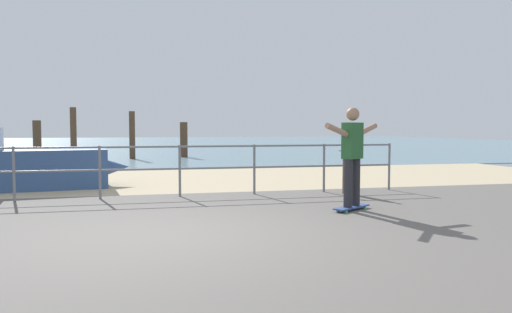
{
  "coord_description": "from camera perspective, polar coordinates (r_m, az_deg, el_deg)",
  "views": [
    {
      "loc": [
        -0.42,
        -6.25,
        1.41
      ],
      "look_at": [
        1.49,
        2.0,
        0.9
      ],
      "focal_mm": 34.43,
      "sensor_mm": 36.0,
      "label": 1
    }
  ],
  "objects": [
    {
      "name": "railing_fence",
      "position": [
        10.0,
        -22.07,
        -0.89
      ],
      "size": [
        13.81,
        0.05,
        1.05
      ],
      "color": "slate",
      "rests_on": "ground"
    },
    {
      "name": "seagull",
      "position": [
        10.33,
        10.6,
        0.59
      ],
      "size": [
        0.23,
        0.48,
        0.18
      ],
      "color": "white",
      "rests_on": "bollard_short"
    },
    {
      "name": "beach_strip",
      "position": [
        13.33,
        -11.14,
        -2.68
      ],
      "size": [
        24.0,
        6.0,
        0.04
      ],
      "primitive_type": "cube",
      "color": "tan",
      "rests_on": "ground"
    },
    {
      "name": "ground_plane",
      "position": [
        5.46,
        -8.31,
        -11.59
      ],
      "size": [
        24.0,
        10.0,
        0.04
      ],
      "primitive_type": "cube",
      "color": "#605B56",
      "rests_on": "ground"
    },
    {
      "name": "skateboarder",
      "position": [
        8.3,
        11.13,
        0.67
      ],
      "size": [
        1.27,
        0.86,
        1.65
      ],
      "color": "#26262B",
      "rests_on": "skateboard"
    },
    {
      "name": "groyne_post_2",
      "position": [
        21.27,
        -20.44,
        2.41
      ],
      "size": [
        0.25,
        0.25,
        2.2
      ],
      "primitive_type": "cylinder",
      "color": "#513826",
      "rests_on": "ground"
    },
    {
      "name": "sailboat",
      "position": [
        12.22,
        -26.66,
        -1.1
      ],
      "size": [
        5.05,
        2.01,
        4.51
      ],
      "color": "#335184",
      "rests_on": "ground"
    },
    {
      "name": "groyne_post_4",
      "position": [
        22.88,
        -8.39,
        1.93
      ],
      "size": [
        0.35,
        0.35,
        1.63
      ],
      "primitive_type": "cylinder",
      "color": "#513826",
      "rests_on": "ground"
    },
    {
      "name": "skateboard",
      "position": [
        8.4,
        11.05,
        -5.81
      ],
      "size": [
        0.78,
        0.6,
        0.08
      ],
      "color": "#334C8C",
      "rests_on": "ground"
    },
    {
      "name": "bollard_short",
      "position": [
        10.37,
        10.51,
        -2.11
      ],
      "size": [
        0.18,
        0.18,
        0.83
      ],
      "primitive_type": "cylinder",
      "color": "#513826",
      "rests_on": "ground"
    },
    {
      "name": "groyne_post_1",
      "position": [
        26.26,
        -24.09,
        1.97
      ],
      "size": [
        0.39,
        0.39,
        1.73
      ],
      "primitive_type": "cylinder",
      "color": "#513826",
      "rests_on": "ground"
    },
    {
      "name": "sea_surface",
      "position": [
        41.28,
        -12.43,
        1.43
      ],
      "size": [
        72.0,
        50.0,
        0.04
      ],
      "primitive_type": "cube",
      "color": "slate",
      "rests_on": "ground"
    },
    {
      "name": "groyne_post_3",
      "position": [
        22.07,
        -14.19,
        2.41
      ],
      "size": [
        0.25,
        0.25,
        2.09
      ],
      "primitive_type": "cylinder",
      "color": "#513826",
      "rests_on": "ground"
    }
  ]
}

